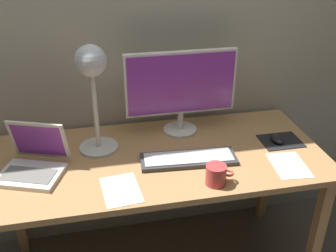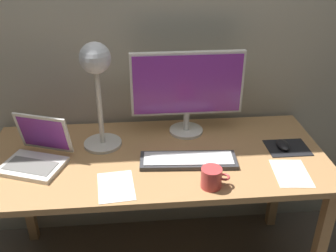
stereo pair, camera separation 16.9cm
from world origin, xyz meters
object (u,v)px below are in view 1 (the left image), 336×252
Objects in this scene: laptop at (34,158)px; desk_lamp at (92,77)px; keyboard_main at (188,159)px; coffee_mug at (216,175)px; monitor at (181,87)px; mouse at (277,138)px.

laptop is 0.64× the size of desk_lamp.
keyboard_main is 3.67× the size of coffee_mug.
desk_lamp is 4.22× the size of coffee_mug.
monitor is 1.69× the size of laptop.
keyboard_main is 0.48m from mouse.
coffee_mug is (0.47, -0.38, -0.32)m from desk_lamp.
laptop is 2.70× the size of coffee_mug.
monitor is 0.45m from desk_lamp.
laptop is at bearing -162.97° from monitor.
mouse reaches higher than keyboard_main.
monitor is 4.57× the size of coffee_mug.
desk_lamp is at bearing 23.75° from laptop.
coffee_mug is at bearing -84.79° from monitor.
coffee_mug is (0.04, -0.47, -0.21)m from monitor.
desk_lamp is at bearing 172.71° from mouse.
mouse is 0.79× the size of coffee_mug.
monitor is at bearing 12.31° from desk_lamp.
laptop is 3.44× the size of mouse.
mouse is at bearing 33.71° from coffee_mug.
laptop reaches higher than coffee_mug.
keyboard_main is (-0.03, -0.29, -0.24)m from monitor.
laptop is at bearing -156.25° from desk_lamp.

